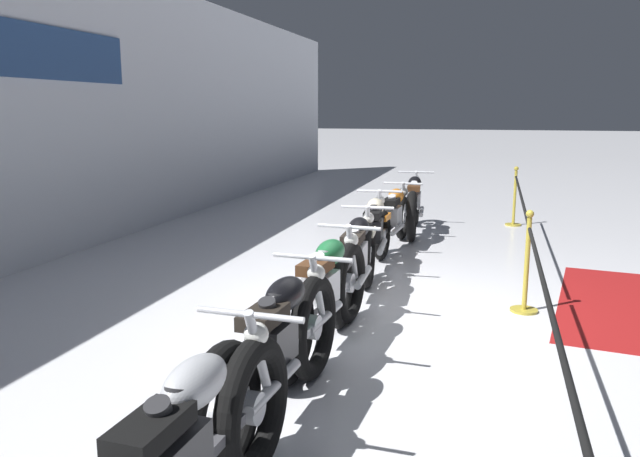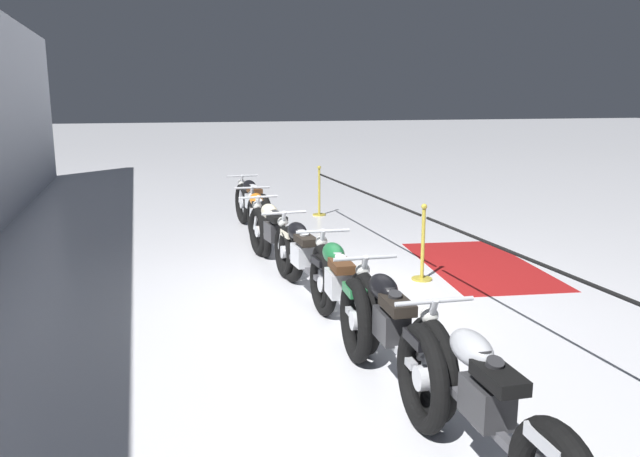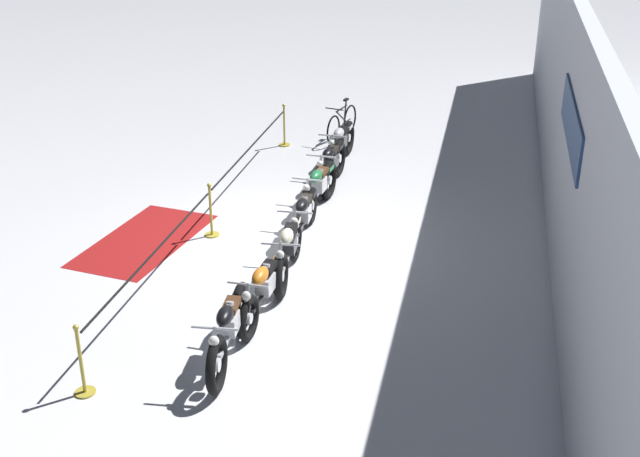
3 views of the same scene
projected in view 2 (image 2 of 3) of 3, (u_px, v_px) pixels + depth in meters
ground_plane at (345, 290)px, 8.07m from camera, size 120.00×120.00×0.00m
motorcycle_silver_0 at (482, 409)px, 3.98m from camera, size 2.41×0.62×0.98m
motorcycle_black_1 at (389, 332)px, 5.29m from camera, size 2.29×0.62×0.98m
motorcycle_green_2 at (337, 288)px, 6.51m from camera, size 2.26×0.62×0.98m
motorcycle_black_3 at (302, 258)px, 7.81m from camera, size 2.34×0.62×0.94m
motorcycle_cream_4 at (273, 236)px, 9.07m from camera, size 2.33×0.62×0.96m
motorcycle_orange_5 at (258, 220)px, 10.35m from camera, size 2.16×0.62×0.92m
motorcycle_black_6 at (252, 205)px, 11.61m from camera, size 2.27×0.62×0.98m
stanchion_far_left at (486, 255)px, 6.89m from camera, size 10.41×0.28×1.05m
stanchion_mid_left at (423, 254)px, 8.45m from camera, size 0.28×0.28×1.05m
stanchion_mid_right at (319, 199)px, 13.17m from camera, size 0.28×0.28×1.05m
floor_banner at (479, 265)px, 9.29m from camera, size 3.14×1.95×0.01m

